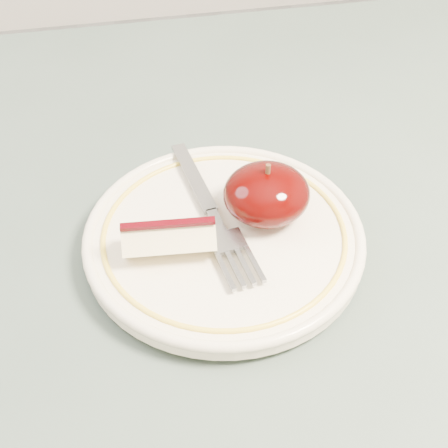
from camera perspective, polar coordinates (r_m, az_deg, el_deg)
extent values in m
cylinder|color=brown|center=(1.12, 14.56, -0.41)|extent=(0.05, 0.05, 0.71)
cube|color=#46564E|center=(0.49, -3.86, -8.11)|extent=(0.90, 0.90, 0.04)
cylinder|color=#F1E6CA|center=(0.50, 0.00, -2.03)|extent=(0.12, 0.12, 0.01)
cylinder|color=#F1E6CA|center=(0.50, 0.00, -1.32)|extent=(0.22, 0.22, 0.01)
torus|color=#F1E6CA|center=(0.49, 0.00, -0.91)|extent=(0.22, 0.22, 0.01)
torus|color=yellow|center=(0.49, 0.00, -0.80)|extent=(0.19, 0.19, 0.00)
ellipsoid|color=black|center=(0.50, 3.91, 2.77)|extent=(0.07, 0.07, 0.04)
cylinder|color=#472D19|center=(0.48, 4.05, 4.92)|extent=(0.00, 0.00, 0.01)
cube|color=#F7E6B6|center=(0.47, -5.04, -1.45)|extent=(0.07, 0.04, 0.03)
cube|color=#360107|center=(0.46, -5.16, 0.01)|extent=(0.07, 0.01, 0.00)
cube|color=gray|center=(0.54, -2.80, 4.33)|extent=(0.03, 0.09, 0.00)
cube|color=gray|center=(0.50, -0.70, 0.25)|extent=(0.01, 0.03, 0.00)
cube|color=gray|center=(0.48, 0.27, -1.66)|extent=(0.03, 0.03, 0.00)
cube|color=gray|center=(0.47, 2.84, -3.65)|extent=(0.01, 0.04, 0.00)
cube|color=gray|center=(0.46, 1.94, -3.90)|extent=(0.01, 0.04, 0.00)
cube|color=gray|center=(0.46, 1.04, -4.15)|extent=(0.01, 0.04, 0.00)
cube|color=gray|center=(0.46, 0.13, -4.40)|extent=(0.01, 0.04, 0.00)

